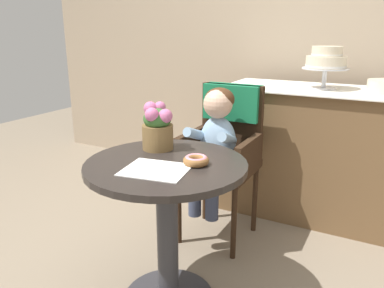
{
  "coord_description": "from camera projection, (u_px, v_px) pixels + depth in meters",
  "views": [
    {
      "loc": [
        0.84,
        -1.34,
        1.28
      ],
      "look_at": [
        0.05,
        0.15,
        0.77
      ],
      "focal_mm": 35.57,
      "sensor_mm": 36.0,
      "label": 1
    }
  ],
  "objects": [
    {
      "name": "back_wall",
      "position": [
        286.0,
        20.0,
        3.05
      ],
      "size": [
        4.8,
        0.1,
        2.7
      ],
      "primitive_type": "cube",
      "color": "tan",
      "rests_on": "ground"
    },
    {
      "name": "cafe_table",
      "position": [
        167.0,
        206.0,
        1.73
      ],
      "size": [
        0.72,
        0.72,
        0.72
      ],
      "color": "#282321",
      "rests_on": "ground"
    },
    {
      "name": "wicker_chair",
      "position": [
        226.0,
        137.0,
        2.35
      ],
      "size": [
        0.42,
        0.45,
        0.95
      ],
      "rotation": [
        0.0,
        0.0,
        -0.08
      ],
      "color": "#332114",
      "rests_on": "ground"
    },
    {
      "name": "seated_child",
      "position": [
        215.0,
        137.0,
        2.21
      ],
      "size": [
        0.27,
        0.32,
        0.73
      ],
      "color": "#8CADCC",
      "rests_on": "ground"
    },
    {
      "name": "paper_napkin",
      "position": [
        156.0,
        170.0,
        1.58
      ],
      "size": [
        0.3,
        0.26,
        0.0
      ],
      "primitive_type": "cube",
      "rotation": [
        0.0,
        0.0,
        0.16
      ],
      "color": "white",
      "rests_on": "cafe_table"
    },
    {
      "name": "donut_front",
      "position": [
        196.0,
        160.0,
        1.63
      ],
      "size": [
        0.11,
        0.11,
        0.04
      ],
      "color": "#936033",
      "rests_on": "cafe_table"
    },
    {
      "name": "flower_vase",
      "position": [
        157.0,
        126.0,
        1.82
      ],
      "size": [
        0.16,
        0.16,
        0.23
      ],
      "color": "brown",
      "rests_on": "cafe_table"
    },
    {
      "name": "display_counter",
      "position": [
        335.0,
        155.0,
        2.6
      ],
      "size": [
        1.56,
        0.62,
        0.9
      ],
      "color": "brown",
      "rests_on": "ground"
    },
    {
      "name": "tiered_cake_stand",
      "position": [
        326.0,
        61.0,
        2.47
      ],
      "size": [
        0.3,
        0.3,
        0.28
      ],
      "color": "silver",
      "rests_on": "display_counter"
    }
  ]
}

